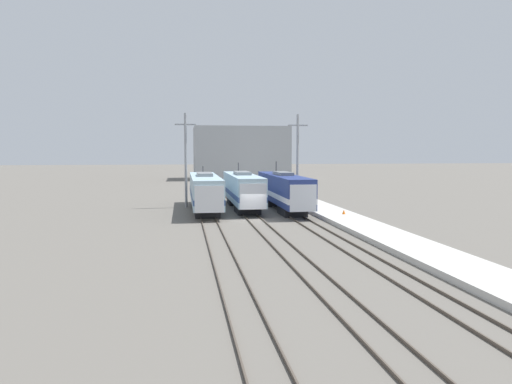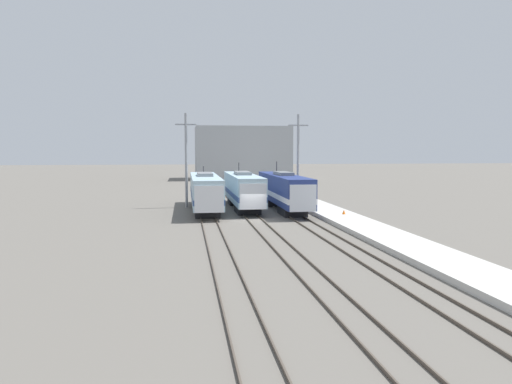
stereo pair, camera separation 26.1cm
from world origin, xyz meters
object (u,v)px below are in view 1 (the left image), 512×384
object	(u,v)px
catenary_tower_left	(186,159)
catenary_tower_right	(298,158)
locomotive_far_left	(205,191)
traffic_cone	(344,212)
locomotive_center	(243,190)
locomotive_far_right	(284,191)

from	to	relation	value
catenary_tower_left	catenary_tower_right	distance (m)	13.70
locomotive_far_left	traffic_cone	size ratio (longest dim) A/B	43.59
locomotive_far_left	traffic_cone	world-z (taller)	locomotive_far_left
locomotive_center	locomotive_far_right	distance (m)	4.96
locomotive_far_left	locomotive_far_right	distance (m)	8.99
locomotive_center	traffic_cone	size ratio (longest dim) A/B	41.13
locomotive_far_left	catenary_tower_right	xyz separation A→B (m)	(11.62, 3.98, 3.66)
locomotive_center	catenary_tower_left	size ratio (longest dim) A/B	1.64
locomotive_far_left	catenary_tower_right	world-z (taller)	catenary_tower_right
locomotive_center	locomotive_far_right	size ratio (longest dim) A/B	0.95
locomotive_far_left	catenary_tower_left	bearing A→B (deg)	117.54
locomotive_center	catenary_tower_left	bearing A→B (deg)	159.94
locomotive_far_right	traffic_cone	distance (m)	8.99
catenary_tower_right	traffic_cone	size ratio (longest dim) A/B	25.05
locomotive_far_right	catenary_tower_right	world-z (taller)	catenary_tower_right
locomotive_far_right	locomotive_far_left	bearing A→B (deg)	176.63
locomotive_center	locomotive_far_left	bearing A→B (deg)	-160.57
locomotive_far_right	catenary_tower_left	distance (m)	12.48
locomotive_far_left	locomotive_center	world-z (taller)	locomotive_center
locomotive_far_left	locomotive_center	xyz separation A→B (m)	(4.49, 1.58, 0.02)
locomotive_far_right	locomotive_center	bearing A→B (deg)	154.80
locomotive_center	catenary_tower_right	bearing A→B (deg)	18.58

